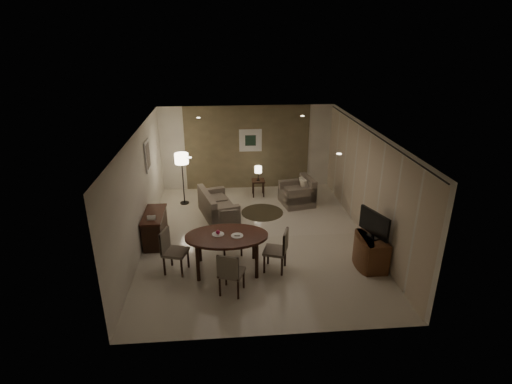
{
  "coord_description": "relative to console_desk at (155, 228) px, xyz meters",
  "views": [
    {
      "loc": [
        -0.77,
        -8.86,
        4.84
      ],
      "look_at": [
        0.0,
        0.2,
        1.15
      ],
      "focal_mm": 28.0,
      "sensor_mm": 36.0,
      "label": 1
    }
  ],
  "objects": [
    {
      "name": "art_back_frame",
      "position": [
        2.59,
        3.46,
        1.23
      ],
      "size": [
        0.72,
        0.03,
        0.72
      ],
      "primitive_type": "cube",
      "color": "silver",
      "rests_on": "wall_back"
    },
    {
      "name": "flat_tv",
      "position": [
        4.87,
        -1.5,
        0.65
      ],
      "size": [
        0.36,
        0.85,
        0.6
      ],
      "primitive_type": null,
      "rotation": [
        0.0,
        0.0,
        0.35
      ],
      "color": "black",
      "rests_on": "tv_cabinet"
    },
    {
      "name": "round_rug",
      "position": [
        2.77,
        1.45,
        -0.37
      ],
      "size": [
        1.19,
        1.19,
        0.01
      ],
      "primitive_type": "cylinder",
      "color": "#3F3923",
      "rests_on": "floor"
    },
    {
      "name": "taupe_accent",
      "position": [
        2.49,
        3.48,
        0.98
      ],
      "size": [
        3.96,
        0.03,
        2.7
      ],
      "primitive_type": "cube",
      "color": "#7A6B4C",
      "rests_on": "wall_back"
    },
    {
      "name": "sofa",
      "position": [
        1.53,
        1.31,
        -0.01
      ],
      "size": [
        1.73,
        1.19,
        0.74
      ],
      "primitive_type": null,
      "rotation": [
        0.0,
        0.0,
        1.85
      ],
      "color": "gray",
      "rests_on": "floor"
    },
    {
      "name": "telephone",
      "position": [
        0.0,
        -0.3,
        0.43
      ],
      "size": [
        0.2,
        0.14,
        0.09
      ],
      "primitive_type": null,
      "color": "white",
      "rests_on": "console_desk"
    },
    {
      "name": "downlight_fr",
      "position": [
        3.89,
        1.8,
        2.31
      ],
      "size": [
        0.1,
        0.1,
        0.01
      ],
      "primitive_type": "cylinder",
      "color": "white",
      "rests_on": "ceiling"
    },
    {
      "name": "chair_right",
      "position": [
        2.76,
        -1.48,
        0.1
      ],
      "size": [
        0.59,
        0.59,
        0.95
      ],
      "primitive_type": null,
      "rotation": [
        0.0,
        0.0,
        -1.89
      ],
      "color": "gray",
      "rests_on": "floor"
    },
    {
      "name": "art_left_canvas",
      "position": [
        -0.21,
        1.2,
        1.48
      ],
      "size": [
        0.01,
        0.46,
        0.64
      ],
      "primitive_type": "cube",
      "color": "gray",
      "rests_on": "wall_left"
    },
    {
      "name": "armchair",
      "position": [
        3.86,
        1.97,
        0.04
      ],
      "size": [
        1.04,
        1.08,
        0.82
      ],
      "primitive_type": null,
      "rotation": [
        0.0,
        0.0,
        -1.37
      ],
      "color": "gray",
      "rests_on": "floor"
    },
    {
      "name": "console_desk",
      "position": [
        0.0,
        0.0,
        0.0
      ],
      "size": [
        0.48,
        1.2,
        0.75
      ],
      "primitive_type": null,
      "color": "#451E16",
      "rests_on": "floor"
    },
    {
      "name": "floor_lamp",
      "position": [
        0.51,
        2.31,
        0.41
      ],
      "size": [
        0.39,
        0.39,
        1.56
      ],
      "primitive_type": null,
      "color": "#FFE5B7",
      "rests_on": "floor"
    },
    {
      "name": "fruit_apple",
      "position": [
        1.55,
        -1.33,
        0.51
      ],
      "size": [
        0.09,
        0.09,
        0.09
      ],
      "primitive_type": "sphere",
      "color": "#A2123A",
      "rests_on": "plate_a"
    },
    {
      "name": "art_back_canvas",
      "position": [
        2.59,
        3.44,
        1.23
      ],
      "size": [
        0.34,
        0.01,
        0.34
      ],
      "primitive_type": "cube",
      "color": "#1B3122",
      "rests_on": "wall_back"
    },
    {
      "name": "table_lamp",
      "position": [
        2.77,
        2.75,
        0.38
      ],
      "size": [
        0.22,
        0.22,
        0.5
      ],
      "primitive_type": null,
      "color": "#FFEAC1",
      "rests_on": "side_table"
    },
    {
      "name": "art_left_frame",
      "position": [
        -0.23,
        1.2,
        1.48
      ],
      "size": [
        0.03,
        0.6,
        0.8
      ],
      "primitive_type": "cube",
      "color": "silver",
      "rests_on": "wall_left"
    },
    {
      "name": "chair_far",
      "position": [
        1.84,
        -0.69,
        0.12
      ],
      "size": [
        0.53,
        0.53,
        0.99
      ],
      "primitive_type": null,
      "rotation": [
        0.0,
        0.0,
        0.12
      ],
      "color": "gray",
      "rests_on": "floor"
    },
    {
      "name": "tv_cabinet",
      "position": [
        4.89,
        -1.5,
        -0.03
      ],
      "size": [
        0.48,
        0.9,
        0.7
      ],
      "primitive_type": null,
      "color": "brown",
      "rests_on": "floor"
    },
    {
      "name": "curtain_rod",
      "position": [
        5.17,
        0.0,
        2.27
      ],
      "size": [
        0.03,
        6.8,
        0.03
      ],
      "primitive_type": "cylinder",
      "rotation": [
        1.57,
        0.0,
        0.0
      ],
      "color": "black",
      "rests_on": "wall_right"
    },
    {
      "name": "downlight_nr",
      "position": [
        3.89,
        -1.8,
        2.31
      ],
      "size": [
        0.1,
        0.1,
        0.01
      ],
      "primitive_type": "cylinder",
      "color": "white",
      "rests_on": "ceiling"
    },
    {
      "name": "napkin",
      "position": [
        1.95,
        -1.43,
        0.48
      ],
      "size": [
        0.12,
        0.08,
        0.03
      ],
      "primitive_type": "cube",
      "color": "white",
      "rests_on": "plate_b"
    },
    {
      "name": "chair_near",
      "position": [
        1.81,
        -2.21,
        0.09
      ],
      "size": [
        0.58,
        0.58,
        0.93
      ],
      "primitive_type": null,
      "rotation": [
        0.0,
        0.0,
        2.8
      ],
      "color": "gray",
      "rests_on": "floor"
    },
    {
      "name": "plate_b",
      "position": [
        1.95,
        -1.43,
        0.46
      ],
      "size": [
        0.26,
        0.26,
        0.02
      ],
      "primitive_type": "cylinder",
      "color": "white",
      "rests_on": "dining_table"
    },
    {
      "name": "side_table",
      "position": [
        2.77,
        2.75,
        -0.12
      ],
      "size": [
        0.4,
        0.4,
        0.51
      ],
      "primitive_type": null,
      "color": "black",
      "rests_on": "floor"
    },
    {
      "name": "room_shell",
      "position": [
        2.49,
        0.4,
        0.98
      ],
      "size": [
        5.5,
        7.0,
        2.7
      ],
      "color": "beige",
      "rests_on": "ground"
    },
    {
      "name": "downlight_nl",
      "position": [
        1.09,
        -1.8,
        2.31
      ],
      "size": [
        0.1,
        0.1,
        0.01
      ],
      "primitive_type": "cylinder",
      "color": "white",
      "rests_on": "ceiling"
    },
    {
      "name": "plate_a",
      "position": [
        1.55,
        -1.33,
        0.46
      ],
      "size": [
        0.26,
        0.26,
        0.02
      ],
      "primitive_type": "cylinder",
      "color": "white",
      "rests_on": "dining_table"
    },
    {
      "name": "dining_table",
      "position": [
        1.73,
        -1.38,
        0.04
      ],
      "size": [
        1.76,
        1.1,
        0.83
      ],
      "primitive_type": null,
      "color": "#451E16",
      "rests_on": "floor"
    },
    {
      "name": "curtain_wall",
      "position": [
        5.17,
        0.0,
        0.95
      ],
      "size": [
        0.08,
        6.7,
        2.58
      ],
      "primitive_type": null,
      "color": "beige",
      "rests_on": "wall_right"
    },
    {
      "name": "downlight_fl",
      "position": [
        1.09,
        1.8,
        2.31
      ],
      "size": [
        0.1,
        0.1,
        0.01
      ],
      "primitive_type": "cylinder",
      "color": "white",
      "rests_on": "ceiling"
    },
    {
      "name": "chair_left",
      "position": [
        0.64,
        -1.37,
        0.11
      ],
      "size": [
        0.58,
        0.58,
        0.97
      ],
      "primitive_type": null,
      "rotation": [
        0.0,
        0.0,
        1.29
      ],
      "color": "gray",
      "rests_on": "floor"
    }
  ]
}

